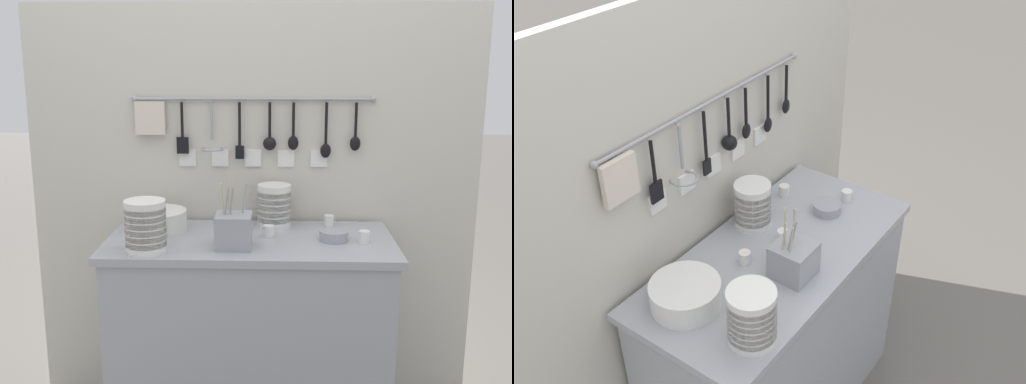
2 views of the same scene
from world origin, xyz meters
TOP-DOWN VIEW (x-y plane):
  - counter at (0.00, 0.00)m, footprint 1.11×0.53m
  - back_wall at (-0.00, 0.30)m, footprint 1.91×0.11m
  - bowl_stack_wide_centre at (0.09, 0.17)m, footprint 0.14×0.14m
  - bowl_stack_short_front at (-0.37, -0.17)m, footprint 0.15×0.15m
  - plate_stack at (-0.38, 0.09)m, footprint 0.23×0.23m
  - steel_mixing_bowl at (0.32, -0.02)m, footprint 0.11×0.11m
  - cutlery_caddy at (-0.06, -0.11)m, footprint 0.13×0.13m
  - cup_edge_far at (0.32, 0.19)m, footprint 0.04×0.04m
  - cup_centre at (-0.11, 0.06)m, footprint 0.04×0.04m
  - cup_mid_row at (0.07, 0.02)m, footprint 0.04×0.04m
  - cup_front_left at (0.43, -0.04)m, footprint 0.04×0.04m

SIDE VIEW (x-z plane):
  - counter at x=0.00m, z-range 0.00..0.86m
  - steel_mixing_bowl at x=0.32m, z-range 0.86..0.90m
  - cup_edge_far at x=0.32m, z-range 0.86..0.90m
  - cup_centre at x=-0.11m, z-range 0.86..0.90m
  - cup_mid_row at x=0.07m, z-range 0.86..0.90m
  - cup_front_left at x=0.43m, z-range 0.86..0.90m
  - back_wall at x=0.00m, z-range 0.00..1.77m
  - plate_stack at x=-0.38m, z-range 0.86..0.94m
  - cutlery_caddy at x=-0.06m, z-range 0.78..1.06m
  - bowl_stack_wide_centre at x=0.09m, z-range 0.86..1.04m
  - bowl_stack_short_front at x=-0.37m, z-range 0.86..1.05m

